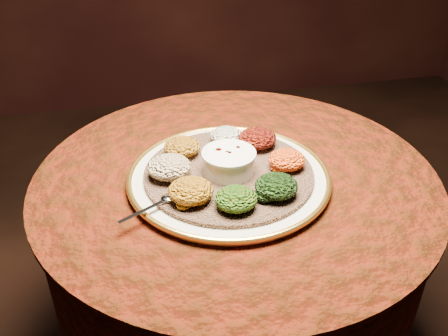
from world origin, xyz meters
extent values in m
cylinder|color=black|center=(0.00, 0.00, 0.34)|extent=(0.12, 0.12, 0.68)
cylinder|color=black|center=(0.00, 0.00, 0.70)|extent=(0.80, 0.80, 0.04)
cylinder|color=#441105|center=(0.00, 0.00, 0.56)|extent=(0.93, 0.93, 0.34)
cylinder|color=#441105|center=(0.00, 0.00, 0.73)|extent=(0.96, 0.96, 0.01)
cylinder|color=beige|center=(-0.02, -0.03, 0.74)|extent=(0.49, 0.49, 0.02)
torus|color=gold|center=(-0.02, -0.03, 0.75)|extent=(0.47, 0.47, 0.01)
cylinder|color=#8B5F45|center=(-0.02, -0.03, 0.76)|extent=(0.51, 0.51, 0.01)
cylinder|color=silver|center=(-0.02, -0.03, 0.79)|extent=(0.12, 0.12, 0.05)
cylinder|color=silver|center=(-0.02, -0.03, 0.81)|extent=(0.12, 0.12, 0.01)
cylinder|color=#661105|center=(-0.02, -0.03, 0.80)|extent=(0.10, 0.10, 0.01)
ellipsoid|color=silver|center=(-0.17, -0.11, 0.77)|extent=(0.04, 0.03, 0.01)
cube|color=silver|center=(-0.23, -0.14, 0.77)|extent=(0.10, 0.06, 0.00)
ellipsoid|color=beige|center=(0.00, 0.11, 0.78)|extent=(0.08, 0.08, 0.04)
ellipsoid|color=black|center=(0.07, 0.07, 0.78)|extent=(0.09, 0.09, 0.05)
ellipsoid|color=#AB5E0E|center=(0.11, -0.04, 0.78)|extent=(0.09, 0.08, 0.04)
ellipsoid|color=black|center=(0.05, -0.14, 0.78)|extent=(0.09, 0.09, 0.04)
ellipsoid|color=#9F2E0A|center=(-0.04, -0.16, 0.78)|extent=(0.09, 0.08, 0.04)
ellipsoid|color=#9A560D|center=(-0.13, -0.12, 0.79)|extent=(0.10, 0.09, 0.05)
ellipsoid|color=maroon|center=(-0.16, -0.02, 0.79)|extent=(0.10, 0.09, 0.05)
ellipsoid|color=#925B11|center=(-0.12, 0.07, 0.78)|extent=(0.09, 0.08, 0.04)
camera|label=1|loc=(-0.24, -0.96, 1.39)|focal=40.00mm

